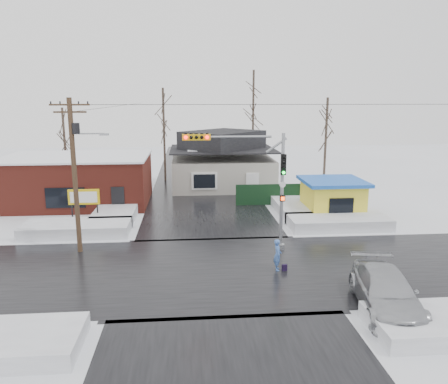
{
  "coord_description": "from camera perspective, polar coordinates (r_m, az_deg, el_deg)",
  "views": [
    {
      "loc": [
        -1.52,
        -21.78,
        9.0
      ],
      "look_at": [
        0.8,
        5.72,
        3.0
      ],
      "focal_mm": 35.0,
      "sensor_mm": 36.0,
      "label": 1
    }
  ],
  "objects": [
    {
      "name": "car",
      "position": [
        20.42,
        20.38,
        -12.14
      ],
      "size": [
        3.21,
        6.01,
        1.66
      ],
      "primitive_type": "imported",
      "rotation": [
        0.0,
        0.0,
        -0.16
      ],
      "color": "#ABADB2",
      "rests_on": "ground"
    },
    {
      "name": "snowbank_nside_e",
      "position": [
        35.89,
        9.07,
        -1.76
      ],
      "size": [
        3.0,
        8.0,
        0.8
      ],
      "primitive_type": "cube",
      "color": "white",
      "rests_on": "ground"
    },
    {
      "name": "ground",
      "position": [
        23.62,
        -0.77,
        -10.14
      ],
      "size": [
        120.0,
        120.0,
        0.0
      ],
      "primitive_type": "plane",
      "color": "white",
      "rests_on": "ground"
    },
    {
      "name": "fence",
      "position": [
        37.56,
        7.63,
        -0.3
      ],
      "size": [
        8.0,
        0.12,
        1.8
      ],
      "primitive_type": "cube",
      "color": "black",
      "rests_on": "ground"
    },
    {
      "name": "road_ew",
      "position": [
        23.62,
        -0.77,
        -10.11
      ],
      "size": [
        120.0,
        10.0,
        0.02
      ],
      "primitive_type": "cube",
      "color": "black",
      "rests_on": "ground"
    },
    {
      "name": "tree_far_left",
      "position": [
        47.86,
        -7.93,
        10.9
      ],
      "size": [
        3.0,
        3.0,
        10.0
      ],
      "color": "#332821",
      "rests_on": "ground"
    },
    {
      "name": "snowbank_nside_w",
      "position": [
        35.29,
        -13.61,
        -2.19
      ],
      "size": [
        3.0,
        8.0,
        0.8
      ],
      "primitive_type": "cube",
      "color": "white",
      "rests_on": "ground"
    },
    {
      "name": "house",
      "position": [
        44.38,
        -0.21,
        4.0
      ],
      "size": [
        10.4,
        8.4,
        5.76
      ],
      "color": "#B1AC9F",
      "rests_on": "ground"
    },
    {
      "name": "shopping_bag",
      "position": [
        23.61,
        7.9,
        -9.81
      ],
      "size": [
        0.3,
        0.18,
        0.35
      ],
      "primitive_type": "cube",
      "rotation": [
        0.0,
        0.0,
        0.23
      ],
      "color": "black",
      "rests_on": "ground"
    },
    {
      "name": "tree_far_right",
      "position": [
        43.96,
        13.29,
        9.54
      ],
      "size": [
        3.0,
        3.0,
        9.0
      ],
      "color": "#332821",
      "rests_on": "ground"
    },
    {
      "name": "road_ns",
      "position": [
        23.62,
        -0.77,
        -10.11
      ],
      "size": [
        10.0,
        120.0,
        0.02
      ],
      "primitive_type": "cube",
      "color": "black",
      "rests_on": "ground"
    },
    {
      "name": "utility_pole",
      "position": [
        26.37,
        -18.85,
        3.13
      ],
      "size": [
        3.15,
        0.44,
        9.0
      ],
      "color": "#382619",
      "rests_on": "ground"
    },
    {
      "name": "pedestrian",
      "position": [
        23.46,
        7.01,
        -8.17
      ],
      "size": [
        0.46,
        0.65,
        1.69
      ],
      "primitive_type": "imported",
      "rotation": [
        0.0,
        0.0,
        1.48
      ],
      "color": "#4671C4",
      "rests_on": "ground"
    },
    {
      "name": "traffic_signal",
      "position": [
        25.46,
        4.2,
        2.14
      ],
      "size": [
        6.05,
        0.68,
        7.0
      ],
      "color": "gray",
      "rests_on": "ground"
    },
    {
      "name": "marquee_sign",
      "position": [
        32.93,
        -17.83,
        -0.75
      ],
      "size": [
        2.2,
        0.21,
        2.55
      ],
      "color": "black",
      "rests_on": "ground"
    },
    {
      "name": "kiosk",
      "position": [
        34.47,
        13.96,
        -0.73
      ],
      "size": [
        4.6,
        4.6,
        2.88
      ],
      "color": "yellow",
      "rests_on": "ground"
    },
    {
      "name": "tree_far_west",
      "position": [
        47.53,
        -20.26,
        8.34
      ],
      "size": [
        3.0,
        3.0,
        8.0
      ],
      "color": "#332821",
      "rests_on": "ground"
    },
    {
      "name": "snowbank_nw",
      "position": [
        30.96,
        -18.65,
        -4.53
      ],
      "size": [
        7.0,
        3.0,
        0.8
      ],
      "primitive_type": "cube",
      "color": "white",
      "rests_on": "ground"
    },
    {
      "name": "brick_building",
      "position": [
        39.56,
        -18.61,
        1.54
      ],
      "size": [
        12.2,
        8.2,
        4.12
      ],
      "color": "maroon",
      "rests_on": "ground"
    },
    {
      "name": "snowbank_ne",
      "position": [
        31.83,
        14.71,
        -3.82
      ],
      "size": [
        7.0,
        3.0,
        0.8
      ],
      "primitive_type": "cube",
      "color": "white",
      "rests_on": "ground"
    },
    {
      "name": "tree_far_mid",
      "position": [
        50.35,
        3.87,
        12.86
      ],
      "size": [
        3.0,
        3.0,
        12.0
      ],
      "color": "#332821",
      "rests_on": "ground"
    }
  ]
}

